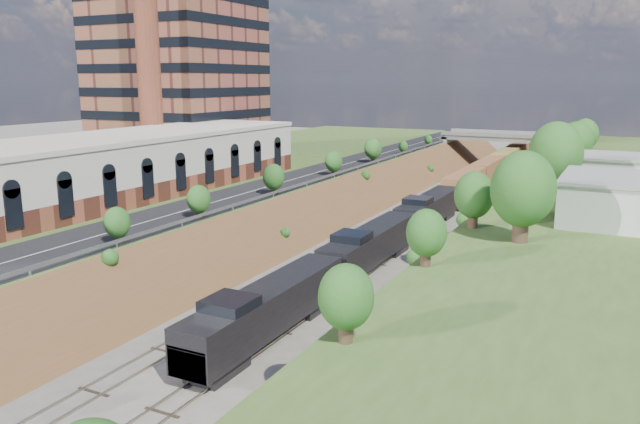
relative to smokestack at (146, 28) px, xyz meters
The scene contains 15 objects.
platform_left 23.05m from the smokestack, 53.13° to the left, with size 44.00×180.00×5.00m, color #405B25.
embankment_left 35.58m from the smokestack, ahead, with size 7.07×180.00×7.07m, color brown.
embankment_right 53.39m from the smokestack, ahead, with size 7.07×180.00×7.07m, color brown.
rail_left_track 41.86m from the smokestack, ahead, with size 1.58×180.00×0.18m, color gray.
rail_right_track 46.11m from the smokestack, ahead, with size 1.58×180.00×0.18m, color gray.
road 28.88m from the smokestack, 11.04° to the left, with size 8.00×180.00×0.10m, color black.
guardrail 31.59m from the smokestack, ahead, with size 0.10×171.00×0.70m.
commercial_building 25.69m from the smokestack, 66.04° to the right, with size 14.30×62.30×7.00m.
smokestack is the anchor object (origin of this frame).
overpass 77.82m from the smokestack, 61.39° to the left, with size 24.50×8.30×7.40m.
white_building_near 62.29m from the smokestack, ahead, with size 9.00×12.00×4.00m, color silver.
white_building_far 64.31m from the smokestack, 16.97° to the left, with size 8.00×10.00×3.60m, color silver.
tree_right_large 57.52m from the smokestack, 16.80° to the right, with size 5.25×5.25×7.61m.
tree_left_crest 46.95m from the smokestack, 56.09° to the right, with size 2.45×2.45×3.55m.
freight_train 54.02m from the smokestack, 38.25° to the left, with size 3.04×138.90×4.55m.
Camera 1 is at (24.68, -12.03, 18.21)m, focal length 35.00 mm.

